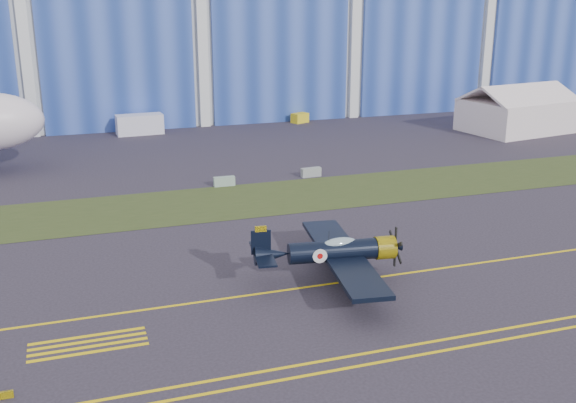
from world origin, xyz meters
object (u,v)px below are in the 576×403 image
object	(u,v)px
warbird	(333,251)
shipping_container	(140,124)
tug	(300,118)
tent	(518,107)

from	to	relation	value
warbird	shipping_container	xyz separation A→B (m)	(-6.19, 51.11, -0.76)
shipping_container	tug	size ratio (longest dim) A/B	2.58
warbird	tent	xyz separation A→B (m)	(41.27, 37.57, 1.09)
tent	warbird	bearing A→B (deg)	-147.29
tent	tug	bearing A→B (deg)	140.07
shipping_container	warbird	bearing A→B (deg)	-86.20
tent	tug	xyz separation A→B (m)	(-25.14, 14.71, -2.46)
warbird	tent	distance (m)	55.82
warbird	tug	distance (m)	54.72
warbird	shipping_container	world-z (taller)	warbird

